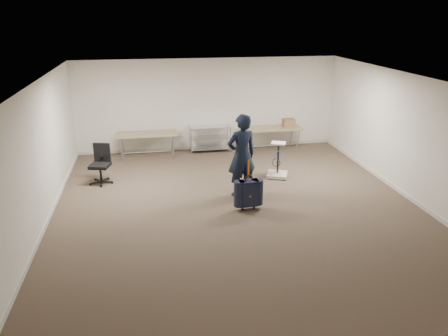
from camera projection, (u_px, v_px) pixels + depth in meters
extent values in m
plane|color=#493B2C|center=(237.00, 207.00, 9.70)|extent=(9.00, 9.00, 0.00)
plane|color=silver|center=(208.00, 105.00, 13.39)|extent=(8.00, 0.00, 8.00)
plane|color=silver|center=(317.00, 259.00, 5.06)|extent=(8.00, 0.00, 8.00)
plane|color=silver|center=(39.00, 157.00, 8.57)|extent=(0.00, 9.00, 9.00)
plane|color=silver|center=(411.00, 138.00, 9.88)|extent=(0.00, 9.00, 9.00)
plane|color=white|center=(239.00, 80.00, 8.75)|extent=(8.00, 8.00, 0.00)
cube|color=silver|center=(209.00, 147.00, 13.84)|extent=(8.00, 0.02, 0.10)
cube|color=silver|center=(49.00, 219.00, 9.03)|extent=(0.02, 9.00, 0.10)
cube|color=silver|center=(402.00, 193.00, 10.34)|extent=(0.02, 9.00, 0.10)
cube|color=#8D7B56|center=(147.00, 134.00, 12.81)|extent=(1.80, 0.75, 0.03)
cylinder|color=#93979B|center=(148.00, 152.00, 13.00)|extent=(1.50, 0.02, 0.02)
cylinder|color=#93979B|center=(121.00, 150.00, 12.53)|extent=(0.13, 0.04, 0.69)
cylinder|color=#93979B|center=(174.00, 147.00, 12.77)|extent=(0.13, 0.04, 0.69)
cylinder|color=#93979B|center=(122.00, 144.00, 13.08)|extent=(0.13, 0.04, 0.69)
cylinder|color=#93979B|center=(172.00, 142.00, 13.33)|extent=(0.13, 0.04, 0.69)
cube|color=#8D7B56|center=(272.00, 128.00, 13.43)|extent=(1.80, 0.75, 0.03)
cylinder|color=#93979B|center=(271.00, 146.00, 13.62)|extent=(1.50, 0.02, 0.02)
cylinder|color=#93979B|center=(250.00, 143.00, 13.15)|extent=(0.13, 0.04, 0.69)
cylinder|color=#93979B|center=(298.00, 141.00, 13.40)|extent=(0.13, 0.04, 0.69)
cylinder|color=#93979B|center=(246.00, 138.00, 13.71)|extent=(0.13, 0.04, 0.69)
cylinder|color=#93979B|center=(291.00, 136.00, 13.96)|extent=(0.13, 0.04, 0.69)
cylinder|color=silver|center=(191.00, 142.00, 13.15)|extent=(0.02, 0.02, 0.80)
cylinder|color=silver|center=(230.00, 140.00, 13.35)|extent=(0.02, 0.02, 0.80)
cylinder|color=silver|center=(190.00, 138.00, 13.56)|extent=(0.02, 0.02, 0.80)
cylinder|color=silver|center=(228.00, 136.00, 13.76)|extent=(0.02, 0.02, 0.80)
cube|color=silver|center=(210.00, 148.00, 13.56)|extent=(1.20, 0.45, 0.02)
cube|color=silver|center=(210.00, 137.00, 13.44)|extent=(1.20, 0.45, 0.02)
cube|color=silver|center=(210.00, 127.00, 13.33)|extent=(1.20, 0.45, 0.01)
imported|color=black|center=(242.00, 156.00, 10.03)|extent=(0.81, 0.63, 1.96)
cube|color=black|center=(248.00, 193.00, 9.45)|extent=(0.43, 0.27, 0.57)
cube|color=black|center=(248.00, 205.00, 9.57)|extent=(0.39, 0.19, 0.03)
cylinder|color=black|center=(242.00, 208.00, 9.54)|extent=(0.03, 0.08, 0.08)
cylinder|color=black|center=(254.00, 207.00, 9.60)|extent=(0.03, 0.08, 0.08)
torus|color=black|center=(249.00, 179.00, 9.34)|extent=(0.18, 0.04, 0.18)
cube|color=orange|center=(249.00, 170.00, 9.29)|extent=(0.04, 0.01, 0.44)
cylinder|color=black|center=(101.00, 181.00, 11.04)|extent=(0.60, 0.60, 0.09)
cylinder|color=black|center=(101.00, 174.00, 10.97)|extent=(0.06, 0.06, 0.40)
cube|color=black|center=(100.00, 166.00, 10.89)|extent=(0.57, 0.57, 0.08)
cube|color=black|center=(102.00, 152.00, 11.01)|extent=(0.42, 0.17, 0.48)
cube|color=beige|center=(277.00, 175.00, 11.46)|extent=(0.66, 0.66, 0.08)
cylinder|color=black|center=(272.00, 179.00, 11.25)|extent=(0.06, 0.06, 0.04)
cylinder|color=black|center=(277.00, 158.00, 11.35)|extent=(0.05, 0.05, 0.81)
cube|color=beige|center=(278.00, 143.00, 11.17)|extent=(0.44, 0.42, 0.04)
torus|color=blue|center=(281.00, 156.00, 11.21)|extent=(0.28, 0.19, 0.25)
cube|color=#956745|center=(289.00, 123.00, 13.43)|extent=(0.36, 0.27, 0.27)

